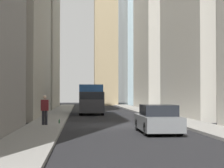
# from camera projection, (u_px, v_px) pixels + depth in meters

# --- Properties ---
(ground_plane) EXTENTS (135.00, 135.00, 0.00)m
(ground_plane) POSITION_uv_depth(u_px,v_px,m) (119.00, 125.00, 24.90)
(ground_plane) COLOR black
(sidewalk_right) EXTENTS (90.00, 2.20, 0.14)m
(sidewalk_right) POSITION_uv_depth(u_px,v_px,m) (46.00, 125.00, 24.54)
(sidewalk_right) COLOR gray
(sidewalk_right) RESTS_ON ground_plane
(sidewalk_left) EXTENTS (90.00, 2.20, 0.14)m
(sidewalk_left) POSITION_uv_depth(u_px,v_px,m) (190.00, 124.00, 25.26)
(sidewalk_left) COLOR gray
(sidewalk_left) RESTS_ON ground_plane
(building_left_far) EXTENTS (13.39, 10.50, 22.90)m
(building_left_far) POSITION_uv_depth(u_px,v_px,m) (176.00, 24.00, 54.26)
(building_left_far) COLOR #B7B2A5
(building_left_far) RESTS_ON ground_plane
(building_right_far) EXTENTS (16.97, 10.50, 22.73)m
(building_right_far) POSITION_uv_depth(u_px,v_px,m) (20.00, 24.00, 54.06)
(building_right_far) COLOR #A8A091
(building_right_far) RESTS_ON ground_plane
(delivery_truck) EXTENTS (6.46, 2.25, 2.84)m
(delivery_truck) POSITION_uv_depth(u_px,v_px,m) (91.00, 99.00, 38.63)
(delivery_truck) COLOR #285699
(delivery_truck) RESTS_ON ground_plane
(hatchback_grey) EXTENTS (4.30, 1.78, 1.42)m
(hatchback_grey) POSITION_uv_depth(u_px,v_px,m) (158.00, 120.00, 19.81)
(hatchback_grey) COLOR slate
(hatchback_grey) RESTS_ON ground_plane
(pedestrian) EXTENTS (0.26, 0.44, 1.73)m
(pedestrian) POSITION_uv_depth(u_px,v_px,m) (45.00, 109.00, 23.38)
(pedestrian) COLOR black
(pedestrian) RESTS_ON sidewalk_right
(discarded_bottle) EXTENTS (0.07, 0.07, 0.27)m
(discarded_bottle) POSITION_uv_depth(u_px,v_px,m) (59.00, 122.00, 24.59)
(discarded_bottle) COLOR #236033
(discarded_bottle) RESTS_ON sidewalk_right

